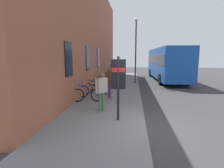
{
  "coord_description": "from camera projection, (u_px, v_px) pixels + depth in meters",
  "views": [
    {
      "loc": [
        -5.93,
        0.49,
        2.52
      ],
      "look_at": [
        2.11,
        1.46,
        1.25
      ],
      "focal_mm": 28.17,
      "sensor_mm": 36.0,
      "label": 1
    }
  ],
  "objects": [
    {
      "name": "bicycle_far_end",
      "position": [
        103.0,
        83.0,
        13.5
      ],
      "size": [
        0.6,
        1.73,
        0.97
      ],
      "color": "black",
      "rests_on": "sidewalk_pavement"
    },
    {
      "name": "bicycle_nearest_sign",
      "position": [
        92.0,
        91.0,
        10.45
      ],
      "size": [
        0.67,
        1.71,
        0.97
      ],
      "color": "black",
      "rests_on": "sidewalk_pavement"
    },
    {
      "name": "street_lamp",
      "position": [
        136.0,
        46.0,
        15.4
      ],
      "size": [
        0.28,
        0.28,
        5.66
      ],
      "color": "#333338",
      "rests_on": "sidewalk_pavement"
    },
    {
      "name": "bicycle_end_of_row",
      "position": [
        88.0,
        95.0,
        9.35
      ],
      "size": [
        0.54,
        1.75,
        0.97
      ],
      "color": "black",
      "rests_on": "sidewalk_pavement"
    },
    {
      "name": "sidewalk_pavement",
      "position": [
        117.0,
        87.0,
        14.19
      ],
      "size": [
        24.0,
        3.5,
        0.12
      ],
      "primitive_type": "cube",
      "color": "slate",
      "rests_on": "ground"
    },
    {
      "name": "bicycle_beside_lamp",
      "position": [
        99.0,
        85.0,
        12.42
      ],
      "size": [
        0.61,
        1.73,
        0.97
      ],
      "color": "black",
      "rests_on": "sidewalk_pavement"
    },
    {
      "name": "bicycle_mid_rack",
      "position": [
        105.0,
        81.0,
        14.38
      ],
      "size": [
        0.6,
        1.73,
        0.97
      ],
      "color": "black",
      "rests_on": "sidewalk_pavement"
    },
    {
      "name": "pedestrian_near_bus",
      "position": [
        102.0,
        88.0,
        7.61
      ],
      "size": [
        0.54,
        0.51,
        1.73
      ],
      "color": "#4C724C",
      "rests_on": "sidewalk_pavement"
    },
    {
      "name": "bicycle_by_door",
      "position": [
        96.0,
        88.0,
        11.37
      ],
      "size": [
        0.65,
        1.71,
        0.97
      ],
      "color": "black",
      "rests_on": "sidewalk_pavement"
    },
    {
      "name": "station_facade",
      "position": [
        94.0,
        33.0,
        14.72
      ],
      "size": [
        22.0,
        0.65,
        8.94
      ],
      "color": "#9E563D",
      "rests_on": "ground"
    },
    {
      "name": "city_bus",
      "position": [
        166.0,
        62.0,
        18.6
      ],
      "size": [
        10.58,
        2.93,
        3.35
      ],
      "color": "#1951B2",
      "rests_on": "ground"
    },
    {
      "name": "pedestrian_crossing_street",
      "position": [
        110.0,
        80.0,
        10.05
      ],
      "size": [
        0.54,
        0.53,
        1.77
      ],
      "color": "#723F72",
      "rests_on": "sidewalk_pavement"
    },
    {
      "name": "transit_info_sign",
      "position": [
        118.0,
        78.0,
        6.48
      ],
      "size": [
        0.11,
        0.55,
        2.4
      ],
      "color": "black",
      "rests_on": "sidewalk_pavement"
    },
    {
      "name": "ground",
      "position": [
        155.0,
        94.0,
        11.91
      ],
      "size": [
        60.0,
        60.0,
        0.0
      ],
      "primitive_type": "plane",
      "color": "#38383A"
    },
    {
      "name": "pedestrian_by_facade",
      "position": [
        111.0,
        73.0,
        14.22
      ],
      "size": [
        0.44,
        0.62,
        1.77
      ],
      "color": "#4C724C",
      "rests_on": "sidewalk_pavement"
    }
  ]
}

